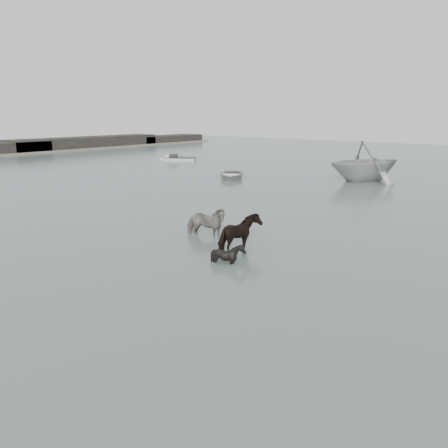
{
  "coord_description": "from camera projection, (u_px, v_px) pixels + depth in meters",
  "views": [
    {
      "loc": [
        8.61,
        -11.36,
        5.13
      ],
      "look_at": [
        -1.62,
        1.33,
        1.0
      ],
      "focal_mm": 35.0,
      "sensor_mm": 36.0,
      "label": 1
    }
  ],
  "objects": [
    {
      "name": "pony_dark",
      "position": [
        241.0,
        230.0,
        16.7
      ],
      "size": [
        1.78,
        1.92,
        1.59
      ],
      "primitive_type": "imported",
      "rotation": [
        0.0,
        0.0,
        1.89
      ],
      "color": "black",
      "rests_on": "ground"
    },
    {
      "name": "ground",
      "position": [
        236.0,
        267.0,
        15.07
      ],
      "size": [
        140.0,
        140.0,
        0.0
      ],
      "primitive_type": "plane",
      "color": "#4F5E58",
      "rests_on": "ground"
    },
    {
      "name": "pony_black",
      "position": [
        228.0,
        248.0,
        15.28
      ],
      "size": [
        1.3,
        1.24,
        1.14
      ],
      "primitive_type": "imported",
      "rotation": [
        0.0,
        0.0,
        1.2
      ],
      "color": "black",
      "rests_on": "ground"
    },
    {
      "name": "rowboat_trail",
      "position": [
        365.0,
        160.0,
        33.92
      ],
      "size": [
        7.71,
        8.01,
        3.25
      ],
      "primitive_type": "imported",
      "rotation": [
        0.0,
        0.0,
        2.61
      ],
      "color": "#A8AAA7",
      "rests_on": "ground"
    },
    {
      "name": "skiff_outer",
      "position": [
        180.0,
        157.0,
        48.81
      ],
      "size": [
        5.01,
        3.96,
        0.75
      ],
      "primitive_type": null,
      "rotation": [
        0.0,
        0.0,
        3.7
      ],
      "color": "beige",
      "rests_on": "ground"
    },
    {
      "name": "distant_shore",
      "position": [
        13.0,
        148.0,
        57.93
      ],
      "size": [
        6.0,
        70.0,
        1.9
      ],
      "color": "#726856",
      "rests_on": "ground"
    },
    {
      "name": "rowboat_lead",
      "position": [
        231.0,
        173.0,
        35.56
      ],
      "size": [
        4.74,
        5.07,
        0.86
      ],
      "primitive_type": "imported",
      "rotation": [
        0.0,
        0.0,
        0.59
      ],
      "color": "beige",
      "rests_on": "ground"
    },
    {
      "name": "pony_pinto",
      "position": [
        206.0,
        218.0,
        18.66
      ],
      "size": [
        2.1,
        1.44,
        1.62
      ],
      "primitive_type": "imported",
      "rotation": [
        0.0,
        0.0,
        1.89
      ],
      "color": "black",
      "rests_on": "ground"
    }
  ]
}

